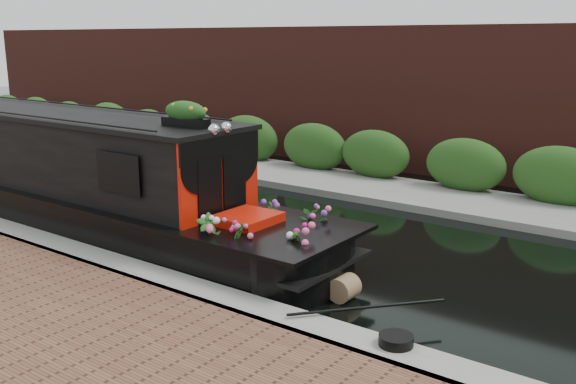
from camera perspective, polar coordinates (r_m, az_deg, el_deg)
The scene contains 8 objects.
ground at distance 12.67m, azimuth -3.16°, elevation -3.30°, with size 80.00×80.00×0.00m, color black.
near_bank_coping at distance 10.50m, azimuth -14.87°, elevation -7.38°, with size 40.00×0.60×0.50m, color gray.
far_bank_path at distance 16.01m, azimuth 6.52°, elevation 0.21°, with size 40.00×2.40×0.34m, color gray.
far_hedge at distance 16.77m, azimuth 8.07°, elevation 0.78°, with size 40.00×1.10×2.80m, color #244C19.
far_brick_wall at distance 18.61m, azimuth 11.20°, elevation 1.91°, with size 40.00×1.00×8.00m, color #51231B.
narrowboat at distance 13.62m, azimuth -19.25°, elevation 0.90°, with size 12.40×2.25×2.90m.
rope_fender at distance 9.31m, azimuth 5.03°, elevation -8.51°, with size 0.36×0.36×0.37m, color olive.
coiled_mooring_rope at distance 7.61m, azimuth 9.57°, elevation -12.86°, with size 0.40×0.40×0.12m, color black.
Camera 1 is at (7.80, -9.29, 3.67)m, focal length 40.00 mm.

